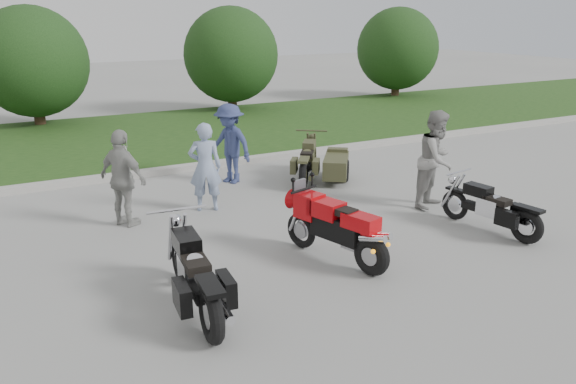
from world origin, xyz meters
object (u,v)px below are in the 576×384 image
person_denim (230,144)px  cruiser_sidecar (324,164)px  person_back (123,179)px  cruiser_left (196,278)px  person_grey (437,159)px  sportbike_red (337,227)px  person_stripe (205,167)px  cruiser_right (494,211)px

person_denim → cruiser_sidecar: bearing=38.4°
person_denim → person_back: (-2.73, -1.66, -0.01)m
cruiser_left → person_grey: (5.61, 1.80, 0.49)m
sportbike_red → person_back: bearing=112.6°
cruiser_left → person_stripe: bearing=73.4°
sportbike_red → person_stripe: bearing=89.9°
person_back → cruiser_left: bearing=149.1°
sportbike_red → person_stripe: person_stripe is taller
cruiser_left → person_grey: person_grey is taller
cruiser_sidecar → person_denim: 2.21m
cruiser_left → person_back: person_back is taller
cruiser_sidecar → person_denim: (-1.94, 0.92, 0.51)m
cruiser_sidecar → person_back: person_back is taller
cruiser_sidecar → person_back: 4.76m
person_grey → sportbike_red: bearing=178.0°
sportbike_red → person_grey: size_ratio=1.04×
person_stripe → cruiser_right: bearing=158.0°
cruiser_left → person_grey: size_ratio=1.25×
cruiser_right → person_denim: person_denim is taller
sportbike_red → person_grey: (3.17, 1.33, 0.39)m
sportbike_red → person_denim: (0.19, 4.79, 0.33)m
cruiser_right → cruiser_sidecar: (-0.98, 4.12, -0.00)m
sportbike_red → cruiser_right: sportbike_red is taller
cruiser_sidecar → person_back: size_ratio=1.15×
cruiser_right → cruiser_sidecar: cruiser_sidecar is taller
cruiser_right → person_grey: 1.68m
cruiser_sidecar → person_grey: size_ratio=1.05×
cruiser_sidecar → person_stripe: (-3.09, -0.63, 0.48)m
cruiser_left → cruiser_right: (5.56, 0.22, -0.08)m
cruiser_right → person_grey: (0.05, 1.58, 0.57)m
cruiser_left → cruiser_right: bearing=7.6°
cruiser_left → person_stripe: person_stripe is taller
cruiser_sidecar → person_denim: person_denim is taller
person_grey → person_back: bearing=137.7°
person_grey → person_back: person_grey is taller
person_stripe → person_grey: bearing=173.7°
person_back → person_denim: bearing=-91.2°
person_denim → person_back: 3.20m
cruiser_sidecar → cruiser_left: bearing=-100.3°
person_stripe → person_grey: person_grey is taller
cruiser_left → person_stripe: 4.02m
sportbike_red → person_stripe: size_ratio=1.15×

